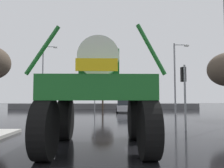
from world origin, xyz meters
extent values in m
plane|color=black|center=(0.00, 18.00, 0.00)|extent=(120.00, 120.00, 0.00)
cylinder|color=black|center=(-0.85, 7.67, 0.89)|extent=(0.52, 1.79, 1.78)
cylinder|color=black|center=(2.17, 7.72, 0.89)|extent=(0.52, 1.79, 1.78)
cylinder|color=black|center=(-0.79, 4.53, 0.89)|extent=(0.52, 1.79, 1.78)
cylinder|color=black|center=(2.23, 4.58, 0.89)|extent=(0.52, 1.79, 1.78)
cube|color=#1E6B28|center=(0.69, 6.13, 2.10)|extent=(3.58, 3.90, 0.75)
cube|color=#1A5B22|center=(0.68, 6.52, 3.02)|extent=(1.48, 1.43, 1.09)
cylinder|color=silver|center=(0.70, 5.58, 3.16)|extent=(1.38, 1.05, 1.37)
cylinder|color=#1E6B28|center=(-0.86, 4.37, 3.18)|extent=(1.01, 0.14, 1.47)
cylinder|color=#1E6B28|center=(2.30, 4.43, 3.21)|extent=(0.89, 0.13, 1.53)
cube|color=yellow|center=(0.72, 4.18, 2.72)|extent=(1.19, 0.06, 0.36)
cube|color=#B7B7BF|center=(2.80, 26.45, 0.53)|extent=(1.88, 4.17, 0.70)
cube|color=#23282D|center=(2.79, 26.30, 1.20)|extent=(1.65, 2.17, 0.64)
cylinder|color=black|center=(2.01, 27.83, 0.30)|extent=(0.21, 0.61, 0.60)
cylinder|color=black|center=(3.71, 27.76, 0.30)|extent=(0.21, 0.61, 0.60)
cylinder|color=black|center=(1.89, 25.14, 0.30)|extent=(0.21, 0.61, 0.60)
cylinder|color=black|center=(3.59, 25.06, 0.30)|extent=(0.21, 0.61, 0.60)
cylinder|color=gray|center=(5.29, 10.30, 1.83)|extent=(0.11, 0.11, 3.67)
cube|color=black|center=(5.29, 10.51, 3.15)|extent=(0.24, 0.32, 0.84)
sphere|color=#390503|center=(5.29, 10.70, 3.42)|extent=(0.17, 0.17, 0.17)
sphere|color=#3C2403|center=(5.29, 10.70, 3.15)|extent=(0.17, 0.17, 0.17)
sphere|color=green|center=(5.29, 10.70, 2.88)|extent=(0.17, 0.17, 0.17)
cylinder|color=gray|center=(3.43, 25.80, 1.86)|extent=(0.11, 0.11, 3.73)
cube|color=black|center=(3.43, 26.01, 3.21)|extent=(0.24, 0.32, 0.84)
sphere|color=#390503|center=(3.43, 26.20, 3.48)|extent=(0.17, 0.17, 0.17)
sphere|color=#3C2403|center=(3.43, 26.20, 3.21)|extent=(0.17, 0.17, 0.17)
sphere|color=green|center=(3.43, 26.20, 2.94)|extent=(0.17, 0.17, 0.17)
cylinder|color=gray|center=(-0.91, 25.80, 1.75)|extent=(0.11, 0.11, 3.51)
cube|color=black|center=(-0.91, 26.01, 2.99)|extent=(0.24, 0.32, 0.84)
sphere|color=#390503|center=(-0.91, 26.20, 3.26)|extent=(0.17, 0.17, 0.17)
sphere|color=#3C2403|center=(-0.91, 26.20, 2.99)|extent=(0.17, 0.17, 0.17)
sphere|color=green|center=(-0.91, 26.20, 2.72)|extent=(0.17, 0.17, 0.17)
cylinder|color=gray|center=(-8.36, 28.21, 4.58)|extent=(0.18, 0.18, 9.15)
cylinder|color=gray|center=(-7.51, 28.21, 9.00)|extent=(1.70, 0.10, 0.10)
cube|color=silver|center=(-6.66, 28.21, 8.90)|extent=(0.50, 0.24, 0.16)
cylinder|color=gray|center=(8.17, 21.87, 3.93)|extent=(0.18, 0.18, 7.87)
cylinder|color=gray|center=(8.86, 21.87, 7.72)|extent=(1.37, 0.10, 0.10)
cube|color=silver|center=(9.54, 21.87, 7.62)|extent=(0.50, 0.24, 0.16)
cylinder|color=#473828|center=(-0.18, 33.14, 1.65)|extent=(0.27, 0.27, 3.30)
ellipsoid|color=brown|center=(-0.18, 33.14, 4.56)|extent=(3.60, 3.60, 3.06)
cube|color=#59595B|center=(0.00, 33.78, 0.45)|extent=(31.27, 0.24, 0.90)
camera|label=1|loc=(1.12, -1.85, 1.79)|focal=34.81mm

